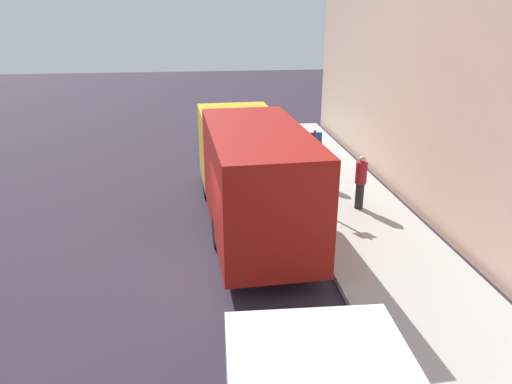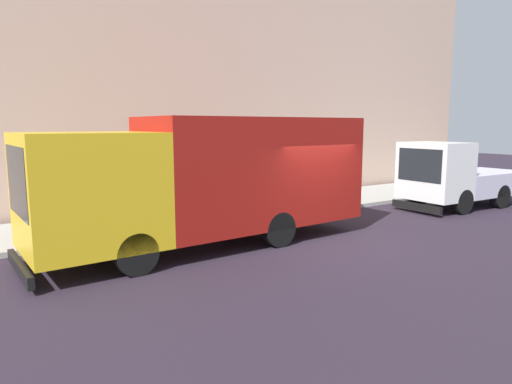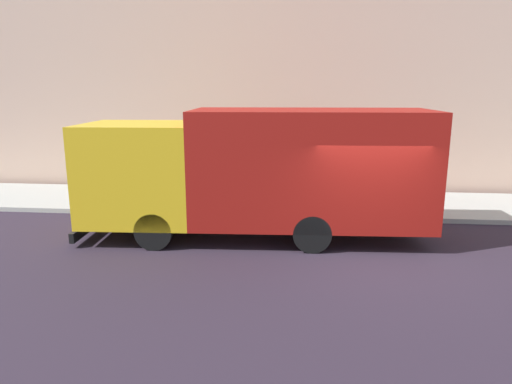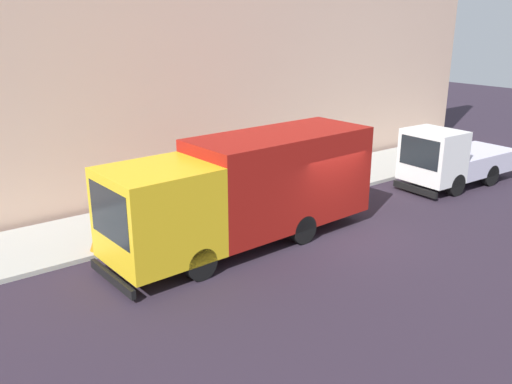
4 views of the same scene
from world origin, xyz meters
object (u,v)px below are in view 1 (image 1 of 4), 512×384
large_utility_truck (250,169)px  street_sign_post (314,163)px  pedestrian_standing (361,181)px  pedestrian_walking (318,161)px  traffic_cone_orange (289,168)px

large_utility_truck → street_sign_post: size_ratio=3.47×
pedestrian_standing → pedestrian_walking: bearing=75.9°
pedestrian_standing → street_sign_post: 1.59m
pedestrian_walking → pedestrian_standing: bearing=-120.0°
pedestrian_standing → large_utility_truck: bearing=156.0°
pedestrian_walking → street_sign_post: size_ratio=0.65×
large_utility_truck → pedestrian_walking: bearing=43.2°
large_utility_truck → pedestrian_walking: (2.76, 2.84, -0.75)m
large_utility_truck → pedestrian_standing: large_utility_truck is taller
pedestrian_walking → traffic_cone_orange: 1.47m
large_utility_truck → traffic_cone_orange: (1.94, 3.93, -1.32)m
pedestrian_standing → traffic_cone_orange: pedestrian_standing is taller
large_utility_truck → pedestrian_standing: bearing=5.4°
pedestrian_standing → traffic_cone_orange: 3.83m
traffic_cone_orange → pedestrian_standing: bearing=-65.3°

